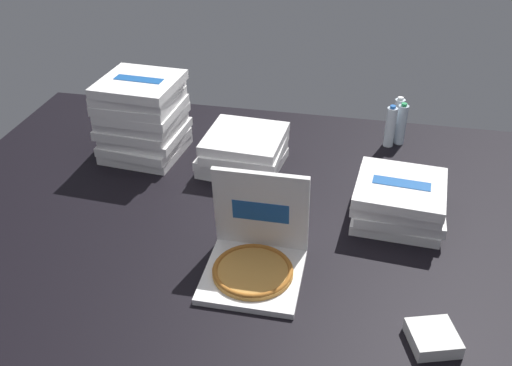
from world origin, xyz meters
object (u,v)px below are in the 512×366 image
open_pizza_box (255,254)px  pizza_stack_right_far (142,117)px  water_bottle_1 (398,118)px  napkin_pile (433,338)px  water_bottle_0 (401,124)px  pizza_stack_left_near (399,200)px  pizza_stack_left_far (244,151)px  water_bottle_2 (390,127)px

open_pizza_box → pizza_stack_right_far: 1.21m
water_bottle_1 → napkin_pile: 1.64m
open_pizza_box → water_bottle_1: (0.58, 1.37, 0.03)m
water_bottle_0 → water_bottle_1: (-0.02, 0.08, 0.00)m
open_pizza_box → napkin_pile: 0.77m
pizza_stack_left_near → napkin_pile: 0.79m
pizza_stack_left_far → pizza_stack_left_near: (0.82, -0.32, 0.00)m
open_pizza_box → water_bottle_2: open_pizza_box is taller
pizza_stack_left_near → water_bottle_2: water_bottle_2 is taller
pizza_stack_left_far → water_bottle_0: water_bottle_0 is taller
pizza_stack_right_far → open_pizza_box: bearing=-46.9°
pizza_stack_left_far → water_bottle_2: 0.88m
water_bottle_1 → pizza_stack_right_far: bearing=-160.7°
pizza_stack_left_near → water_bottle_2: 0.73m
pizza_stack_right_far → water_bottle_0: (1.42, 0.41, -0.10)m
pizza_stack_left_near → water_bottle_0: bearing=89.0°
pizza_stack_right_far → water_bottle_2: size_ratio=1.81×
open_pizza_box → pizza_stack_left_far: bearing=105.7°
pizza_stack_left_far → napkin_pile: bearing=-49.1°
water_bottle_2 → napkin_pile: 1.52m
pizza_stack_left_far → water_bottle_0: (0.84, 0.46, 0.02)m
open_pizza_box → pizza_stack_left_far: size_ratio=0.94×
napkin_pile → pizza_stack_left_near: bearing=99.3°
open_pizza_box → water_bottle_0: (0.60, 1.28, 0.03)m
open_pizza_box → water_bottle_2: bearing=66.5°
open_pizza_box → napkin_pile: (0.72, -0.27, -0.06)m
pizza_stack_left_far → pizza_stack_left_near: bearing=-21.2°
water_bottle_0 → water_bottle_2: size_ratio=1.00×
water_bottle_0 → water_bottle_2: 0.08m
water_bottle_0 → napkin_pile: (0.11, -1.55, -0.09)m
pizza_stack_right_far → napkin_pile: (1.54, -1.14, -0.20)m
water_bottle_0 → water_bottle_2: bearing=-144.6°
water_bottle_1 → water_bottle_2: bearing=-108.9°
pizza_stack_left_far → water_bottle_2: size_ratio=1.81×
pizza_stack_left_far → water_bottle_2: bearing=28.0°
open_pizza_box → water_bottle_2: size_ratio=1.70×
pizza_stack_left_near → pizza_stack_right_far: 1.46m
napkin_pile → water_bottle_0: bearing=94.2°
water_bottle_2 → napkin_pile: bearing=-83.3°
pizza_stack_left_far → pizza_stack_right_far: (-0.59, 0.05, 0.13)m
pizza_stack_left_near → napkin_pile: size_ratio=2.67×
pizza_stack_left_far → napkin_pile: pizza_stack_left_far is taller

